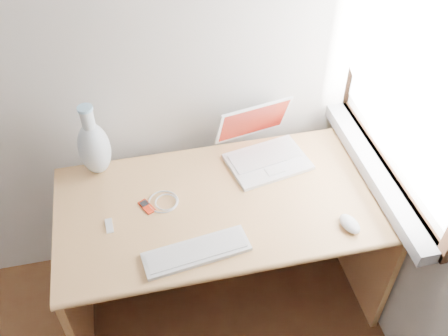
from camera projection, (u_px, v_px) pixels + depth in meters
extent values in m
cube|color=white|center=(420.00, 62.00, 1.79)|extent=(0.01, 0.90, 1.00)
cube|color=gray|center=(375.00, 170.00, 2.15)|extent=(0.10, 0.96, 0.06)
cube|color=white|center=(403.00, 57.00, 1.76)|extent=(0.02, 0.84, 0.92)
cube|color=tan|center=(224.00, 203.00, 2.10)|extent=(1.40, 0.70, 0.03)
cube|color=tan|center=(76.00, 282.00, 2.25)|extent=(0.03, 0.66, 0.71)
cube|color=tan|center=(360.00, 231.00, 2.46)|extent=(0.03, 0.66, 0.71)
cube|color=tan|center=(210.00, 188.00, 2.51)|extent=(1.34, 0.03, 0.47)
cube|color=white|center=(268.00, 162.00, 2.25)|extent=(0.39, 0.31, 0.02)
cube|color=silver|center=(268.00, 160.00, 2.24)|extent=(0.34, 0.19, 0.00)
cube|color=white|center=(262.00, 125.00, 2.25)|extent=(0.36, 0.15, 0.22)
cube|color=maroon|center=(262.00, 125.00, 2.25)|extent=(0.33, 0.13, 0.19)
cube|color=white|center=(197.00, 252.00, 1.88)|extent=(0.42, 0.18, 0.02)
cube|color=silver|center=(197.00, 250.00, 1.88)|extent=(0.39, 0.14, 0.00)
ellipsoid|color=white|center=(350.00, 224.00, 1.97)|extent=(0.09, 0.12, 0.04)
cube|color=red|center=(147.00, 207.00, 2.06)|extent=(0.07, 0.09, 0.01)
cube|color=black|center=(147.00, 206.00, 2.05)|extent=(0.04, 0.04, 0.00)
torus|color=white|center=(163.00, 202.00, 2.08)|extent=(0.13, 0.13, 0.01)
cube|color=white|center=(109.00, 226.00, 1.98)|extent=(0.03, 0.08, 0.01)
ellipsoid|color=silver|center=(94.00, 149.00, 2.13)|extent=(0.14, 0.14, 0.26)
cylinder|color=silver|center=(87.00, 119.00, 2.02)|extent=(0.05, 0.05, 0.11)
cylinder|color=#96CDF0|center=(85.00, 108.00, 1.98)|extent=(0.06, 0.06, 0.01)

